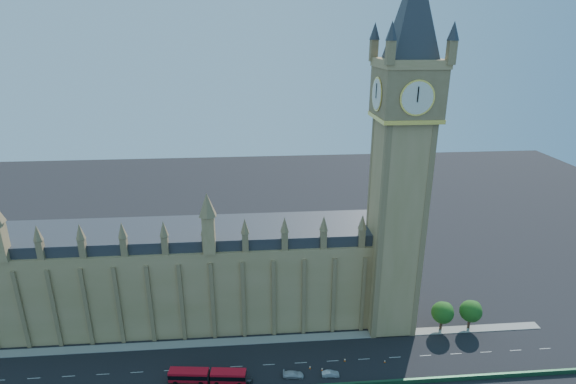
{
  "coord_description": "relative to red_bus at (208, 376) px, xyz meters",
  "views": [
    {
      "loc": [
        1.22,
        -90.49,
        77.5
      ],
      "look_at": [
        9.62,
        10.0,
        41.72
      ],
      "focal_mm": 28.0,
      "sensor_mm": 36.0,
      "label": 1
    }
  ],
  "objects": [
    {
      "name": "tree_east_near",
      "position": [
        62.78,
        14.59,
        4.02
      ],
      "size": [
        6.0,
        6.0,
        8.5
      ],
      "color": "#382619",
      "rests_on": "ground"
    },
    {
      "name": "car_silver",
      "position": [
        29.12,
        -0.68,
        -0.95
      ],
      "size": [
        4.19,
        1.69,
        1.36
      ],
      "primitive_type": "imported",
      "rotation": [
        0.0,
        0.0,
        1.51
      ],
      "color": "#B4B7BC",
      "rests_on": "ground"
    },
    {
      "name": "tree_east_far",
      "position": [
        70.78,
        14.59,
        4.02
      ],
      "size": [
        6.0,
        6.0,
        8.5
      ],
      "color": "#382619",
      "rests_on": "ground"
    },
    {
      "name": "ground",
      "position": [
        10.56,
        4.51,
        -1.62
      ],
      "size": [
        400.0,
        400.0,
        0.0
      ],
      "primitive_type": "plane",
      "color": "black",
      "rests_on": "ground"
    },
    {
      "name": "cone_d",
      "position": [
        43.44,
        2.88,
        -1.28
      ],
      "size": [
        0.57,
        0.57,
        0.71
      ],
      "rotation": [
        0.0,
        0.0,
        -0.36
      ],
      "color": "black",
      "rests_on": "ground"
    },
    {
      "name": "cone_b",
      "position": [
        27.41,
        1.36,
        -1.25
      ],
      "size": [
        0.55,
        0.55,
        0.75
      ],
      "rotation": [
        0.0,
        0.0,
        0.17
      ],
      "color": "black",
      "rests_on": "ground"
    },
    {
      "name": "elizabeth_tower",
      "position": [
        48.56,
        18.5,
        52.93
      ],
      "size": [
        20.59,
        20.59,
        105.0
      ],
      "color": "#9C824B",
      "rests_on": "ground"
    },
    {
      "name": "cone_a",
      "position": [
        24.56,
        2.29,
        -1.25
      ],
      "size": [
        0.58,
        0.58,
        0.75
      ],
      "rotation": [
        0.0,
        0.0,
        0.26
      ],
      "color": "black",
      "rests_on": "ground"
    },
    {
      "name": "palace_westminster",
      "position": [
        -14.44,
        26.51,
        12.24
      ],
      "size": [
        120.0,
        20.0,
        28.0
      ],
      "color": "#9C824B",
      "rests_on": "ground"
    },
    {
      "name": "cone_c",
      "position": [
        33.59,
        4.16,
        -1.23
      ],
      "size": [
        0.62,
        0.62,
        0.8
      ],
      "rotation": [
        0.0,
        0.0,
        0.27
      ],
      "color": "black",
      "rests_on": "ground"
    },
    {
      "name": "car_grey",
      "position": [
        8.56,
        -0.84,
        -0.96
      ],
      "size": [
        3.93,
        1.7,
        1.32
      ],
      "primitive_type": "imported",
      "rotation": [
        0.0,
        0.0,
        1.53
      ],
      "color": "#46484E",
      "rests_on": "ground"
    },
    {
      "name": "red_bus",
      "position": [
        0.0,
        0.0,
        0.0
      ],
      "size": [
        18.31,
        4.67,
        3.08
      ],
      "rotation": [
        0.0,
        0.0,
        -0.11
      ],
      "color": "red",
      "rests_on": "ground"
    },
    {
      "name": "kerb_north",
      "position": [
        10.56,
        14.01,
        -1.54
      ],
      "size": [
        160.0,
        3.0,
        0.16
      ],
      "primitive_type": "cube",
      "color": "gray",
      "rests_on": "ground"
    },
    {
      "name": "car_white",
      "position": [
        20.22,
        -0.17,
        -0.91
      ],
      "size": [
        5.13,
        2.57,
        1.43
      ],
      "primitive_type": "imported",
      "rotation": [
        0.0,
        0.0,
        1.45
      ],
      "color": "silver",
      "rests_on": "ground"
    }
  ]
}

